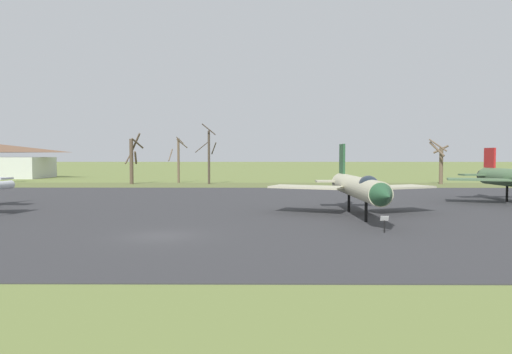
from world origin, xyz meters
TOP-DOWN VIEW (x-y plane):
  - ground_plane at (0.00, 0.00)m, footprint 600.00×600.00m
  - asphalt_apron at (0.00, 15.14)m, footprint 93.87×50.47m
  - grass_verge_strip at (0.00, 46.37)m, footprint 153.87×12.00m
  - jet_fighter_front_right at (12.71, 8.45)m, footprint 13.15×16.10m
  - info_placard_front_right at (12.82, 1.22)m, footprint 0.49×0.23m
  - bare_tree_left_of_center at (-14.46, 48.84)m, footprint 2.82×3.28m
  - bare_tree_center at (-7.91, 52.52)m, footprint 2.99×2.96m
  - bare_tree_right_of_center at (-2.46, 48.83)m, footprint 3.39×3.34m
  - bare_tree_far_right at (33.69, 48.86)m, footprint 3.52×3.58m

SIDE VIEW (x-z plane):
  - ground_plane at x=0.00m, z-range 0.00..0.00m
  - asphalt_apron at x=0.00m, z-range 0.00..0.05m
  - grass_verge_strip at x=0.00m, z-range 0.00..0.06m
  - info_placard_front_right at x=12.82m, z-range 0.11..1.15m
  - jet_fighter_front_right at x=12.71m, z-range -0.49..5.06m
  - bare_tree_far_right at x=33.69m, z-range 0.08..7.21m
  - bare_tree_center at x=-7.91m, z-range 0.17..7.76m
  - bare_tree_left_of_center at x=-14.46m, z-range 0.04..8.09m
  - bare_tree_right_of_center at x=-2.46m, z-range -0.13..9.33m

